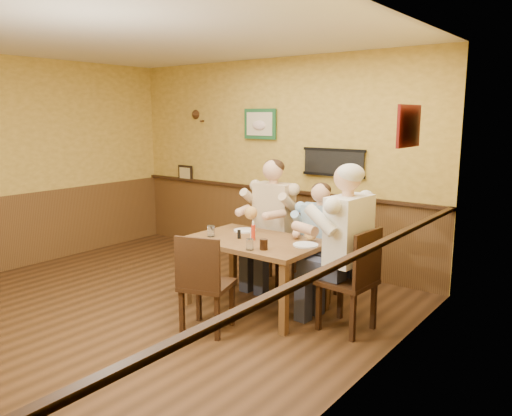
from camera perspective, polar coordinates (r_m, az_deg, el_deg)
The scene contains 17 objects.
room at distance 5.15m, azimuth -12.10°, elevation 6.39°, with size 5.02×5.03×2.81m.
dining_table at distance 5.30m, azimuth -0.10°, elevation -4.56°, with size 1.40×0.90×0.75m.
chair_back_left at distance 6.08m, azimuth 2.05°, elevation -4.31°, with size 0.44×0.44×0.96m, color #362011, non-canonical shape.
chair_back_right at distance 5.68m, azimuth 7.28°, elevation -6.17°, with size 0.38×0.38×0.83m, color #362011, non-canonical shape.
chair_right_end at distance 4.87m, azimuth 10.38°, elevation -8.02°, with size 0.47×0.47×1.01m, color #362011, non-canonical shape.
chair_near_side at distance 4.80m, azimuth -5.61°, elevation -8.43°, with size 0.44×0.44×0.96m, color #362011, non-canonical shape.
diner_tan_shirt at distance 6.03m, azimuth 2.06°, elevation -2.42°, with size 0.63×0.63×1.37m, color beige, non-canonical shape.
diner_blue_polo at distance 5.63m, azimuth 7.33°, elevation -4.44°, with size 0.55×0.55×1.18m, color #8BB2D1, non-canonical shape.
diner_white_elder at distance 4.81m, azimuth 10.47°, elevation -5.57°, with size 0.67×0.67×1.44m, color white, non-canonical shape.
water_glass_left at distance 5.41m, azimuth -5.17°, elevation -2.64°, with size 0.08×0.08×0.12m, color silver.
water_glass_mid at distance 4.86m, azimuth -0.71°, elevation -4.19°, with size 0.07×0.07×0.11m, color silver.
cola_tumbler at distance 4.87m, azimuth 0.89°, elevation -4.18°, with size 0.08×0.08×0.10m, color black.
hot_sauce_bottle at distance 5.22m, azimuth -0.32°, elevation -2.71°, with size 0.04×0.04×0.18m, color red.
salt_shaker at distance 5.25m, azimuth -0.44°, elevation -3.12°, with size 0.04×0.04×0.10m, color white.
pepper_shaker at distance 5.30m, azimuth -1.95°, elevation -3.02°, with size 0.04×0.04×0.09m, color black.
plate_far_left at distance 5.65m, azimuth -1.30°, elevation -2.57°, with size 0.25×0.25×0.02m, color white.
plate_far_right at distance 5.05m, azimuth 5.69°, elevation -4.22°, with size 0.25×0.25×0.02m, color white.
Camera 1 is at (4.05, -3.16, 2.04)m, focal length 35.00 mm.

